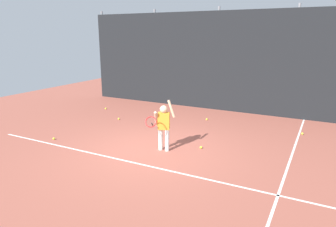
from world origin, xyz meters
TOP-DOWN VIEW (x-y plane):
  - ground_plane at (0.00, 0.00)m, footprint 20.00×20.00m
  - court_line_baseline at (0.00, -0.95)m, footprint 9.00×0.05m
  - court_line_sideline at (3.36, 1.00)m, footprint 0.05×9.00m
  - back_fence_windscreen at (0.00, 5.05)m, footprint 11.55×0.08m
  - fence_post_0 at (-5.63, 5.11)m, footprint 0.09×0.09m
  - fence_post_1 at (-2.81, 5.11)m, footprint 0.09×0.09m
  - fence_post_2 at (0.00, 5.11)m, footprint 0.09×0.09m
  - fence_post_3 at (2.81, 5.11)m, footprint 0.09×0.09m
  - tennis_player at (0.33, 0.08)m, footprint 0.54×0.76m
  - tennis_ball_0 at (-2.88, -0.66)m, footprint 0.07×0.07m
  - tennis_ball_1 at (3.45, 3.18)m, footprint 0.07×0.07m
  - tennis_ball_2 at (-3.91, 2.96)m, footprint 0.07×0.07m
  - tennis_ball_3 at (0.30, 3.34)m, footprint 0.07×0.07m
  - tennis_ball_4 at (1.15, 0.66)m, footprint 0.07×0.07m
  - tennis_ball_5 at (-2.50, 1.95)m, footprint 0.07×0.07m

SIDE VIEW (x-z plane):
  - ground_plane at x=0.00m, z-range 0.00..0.00m
  - court_line_baseline at x=0.00m, z-range 0.00..0.00m
  - court_line_sideline at x=3.36m, z-range 0.00..0.00m
  - tennis_ball_0 at x=-2.88m, z-range 0.00..0.07m
  - tennis_ball_1 at x=3.45m, z-range 0.00..0.07m
  - tennis_ball_2 at x=-3.91m, z-range 0.00..0.07m
  - tennis_ball_3 at x=0.30m, z-range 0.00..0.07m
  - tennis_ball_4 at x=1.15m, z-range 0.00..0.07m
  - tennis_ball_5 at x=-2.50m, z-range 0.00..0.07m
  - tennis_player at x=0.33m, z-range 0.05..1.40m
  - back_fence_windscreen at x=0.00m, z-range 0.00..3.82m
  - fence_post_0 at x=-5.63m, z-range 0.00..3.97m
  - fence_post_1 at x=-2.81m, z-range 0.00..3.97m
  - fence_post_2 at x=0.00m, z-range 0.00..3.97m
  - fence_post_3 at x=2.81m, z-range 0.00..3.97m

